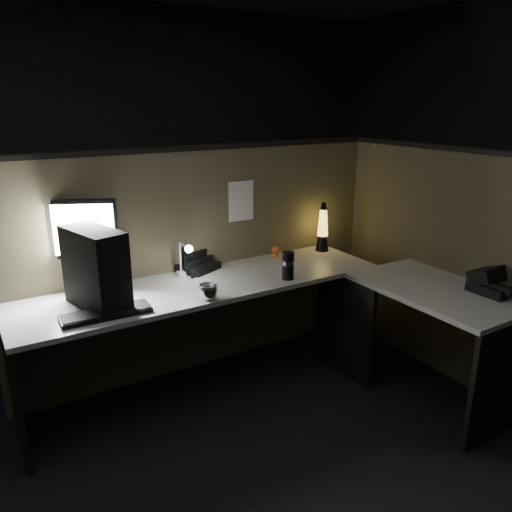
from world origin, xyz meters
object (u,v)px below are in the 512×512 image
lava_lamp (323,231)px  keyboard (106,314)px  monitor (81,237)px  desk_phone (493,281)px  pc_tower (95,268)px

lava_lamp → keyboard: bearing=-168.6°
monitor → keyboard: 0.53m
monitor → desk_phone: bearing=-6.8°
lava_lamp → desk_phone: 1.22m
pc_tower → monitor: bearing=76.1°
pc_tower → desk_phone: 2.27m
pc_tower → lava_lamp: pc_tower is taller
monitor → desk_phone: 2.41m
pc_tower → desk_phone: bearing=-40.3°
desk_phone → keyboard: bearing=156.1°
desk_phone → monitor: bearing=146.8°
pc_tower → keyboard: pc_tower is taller
pc_tower → desk_phone: (2.04, -0.98, -0.16)m
keyboard → lava_lamp: 1.74m
desk_phone → lava_lamp: bearing=104.5°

